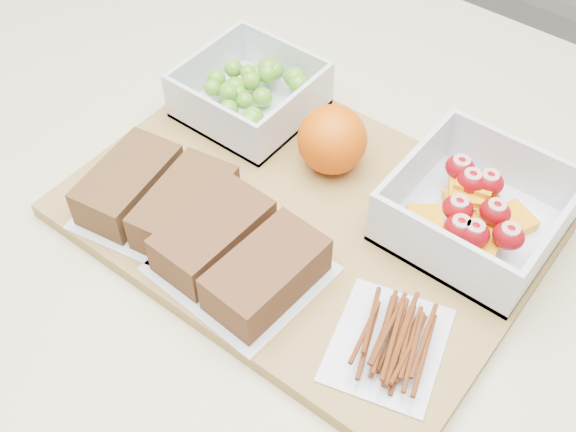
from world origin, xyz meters
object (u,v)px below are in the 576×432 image
cutting_board (303,218)px  fruit_container (475,212)px  orange (332,140)px  sandwich_bag_left (157,197)px  pretzel_bag (389,338)px  grape_container (252,92)px  sandwich_bag_center (240,255)px

cutting_board → fruit_container: fruit_container is taller
fruit_container → orange: (-0.15, -0.01, 0.01)m
sandwich_bag_left → fruit_container: bearing=33.6°
fruit_container → sandwich_bag_left: bearing=-146.4°
cutting_board → pretzel_bag: 0.16m
orange → fruit_container: bearing=4.5°
orange → pretzel_bag: 0.21m
grape_container → pretzel_bag: size_ratio=1.00×
sandwich_bag_left → pretzel_bag: sandwich_bag_left is taller
grape_container → sandwich_bag_center: (0.13, -0.17, -0.00)m
fruit_container → sandwich_bag_left: 0.29m
cutting_board → orange: orange is taller
grape_container → fruit_container: size_ratio=0.88×
cutting_board → sandwich_bag_center: sandwich_bag_center is taller
cutting_board → sandwich_bag_left: (-0.11, -0.08, 0.03)m
cutting_board → pretzel_bag: size_ratio=3.35×
sandwich_bag_center → pretzel_bag: size_ratio=1.14×
grape_container → sandwich_bag_center: 0.21m
cutting_board → fruit_container: (0.13, 0.08, 0.03)m
sandwich_bag_center → pretzel_bag: bearing=6.0°
grape_container → orange: bearing=-8.4°
fruit_container → sandwich_bag_center: size_ratio=0.99×
sandwich_bag_center → grape_container: bearing=126.9°
cutting_board → sandwich_bag_center: 0.09m
orange → pretzel_bag: bearing=-41.6°
cutting_board → pretzel_bag: bearing=-27.5°
orange → sandwich_bag_left: (-0.09, -0.15, -0.01)m
grape_container → pretzel_bag: 0.31m
pretzel_bag → cutting_board: bearing=152.9°
orange → sandwich_bag_left: size_ratio=0.44×
orange → pretzel_bag: orange is taller
pretzel_bag → fruit_container: bearing=92.4°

